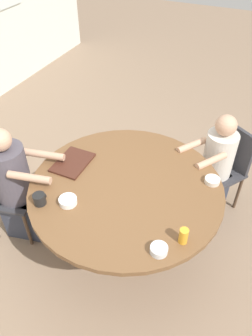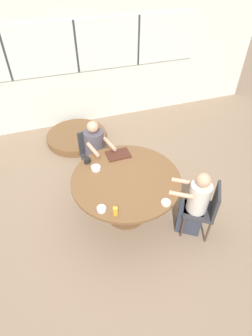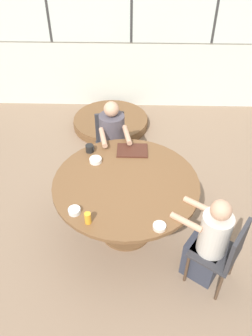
# 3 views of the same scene
# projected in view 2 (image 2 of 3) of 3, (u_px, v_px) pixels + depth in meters

# --- Properties ---
(ground_plane) EXTENTS (16.00, 16.00, 0.00)m
(ground_plane) POSITION_uv_depth(u_px,v_px,m) (126.00, 214.00, 4.07)
(ground_plane) COLOR #8C725B
(wall_back_with_windows) EXTENTS (8.40, 0.08, 2.80)m
(wall_back_with_windows) POSITION_uv_depth(u_px,v_px,m) (77.00, 58.00, 5.25)
(wall_back_with_windows) COLOR silver
(wall_back_with_windows) RESTS_ON ground_plane
(dining_table) EXTENTS (1.50, 1.50, 0.78)m
(dining_table) POSITION_uv_depth(u_px,v_px,m) (126.00, 185.00, 3.65)
(dining_table) COLOR brown
(dining_table) RESTS_ON ground_plane
(chair_for_woman_green_shirt) EXTENTS (0.47, 0.47, 0.87)m
(chair_for_woman_green_shirt) POSITION_uv_depth(u_px,v_px,m) (92.00, 150.00, 4.45)
(chair_for_woman_green_shirt) COLOR #333338
(chair_for_woman_green_shirt) RESTS_ON ground_plane
(chair_for_man_blue_shirt) EXTENTS (0.56, 0.56, 0.87)m
(chair_for_man_blue_shirt) POSITION_uv_depth(u_px,v_px,m) (207.00, 207.00, 3.50)
(chair_for_man_blue_shirt) COLOR #333338
(chair_for_man_blue_shirt) RESTS_ON ground_plane
(person_woman_green_shirt) EXTENTS (0.42, 0.62, 1.14)m
(person_woman_green_shirt) POSITION_uv_depth(u_px,v_px,m) (96.00, 156.00, 4.34)
(person_woman_green_shirt) COLOR #333847
(person_woman_green_shirt) RESTS_ON ground_plane
(person_man_blue_shirt) EXTENTS (0.57, 0.51, 1.08)m
(person_man_blue_shirt) POSITION_uv_depth(u_px,v_px,m) (194.00, 206.00, 3.55)
(person_man_blue_shirt) COLOR #333847
(person_man_blue_shirt) RESTS_ON ground_plane
(food_tray_dark) EXTENTS (0.35, 0.25, 0.02)m
(food_tray_dark) POSITION_uv_depth(u_px,v_px,m) (118.00, 154.00, 3.92)
(food_tray_dark) COLOR #472319
(food_tray_dark) RESTS_ON dining_table
(coffee_mug) EXTENTS (0.10, 0.09, 0.09)m
(coffee_mug) POSITION_uv_depth(u_px,v_px,m) (87.00, 160.00, 3.77)
(coffee_mug) COLOR black
(coffee_mug) RESTS_ON dining_table
(juice_glass) EXTENTS (0.06, 0.06, 0.12)m
(juice_glass) POSITION_uv_depth(u_px,v_px,m) (116.00, 211.00, 3.05)
(juice_glass) COLOR gold
(juice_glass) RESTS_ON dining_table
(bowl_white_shallow) EXTENTS (0.12, 0.12, 0.04)m
(bowl_white_shallow) POSITION_uv_depth(u_px,v_px,m) (166.00, 203.00, 3.20)
(bowl_white_shallow) COLOR silver
(bowl_white_shallow) RESTS_ON dining_table
(bowl_cereal) EXTENTS (0.13, 0.13, 0.05)m
(bowl_cereal) POSITION_uv_depth(u_px,v_px,m) (96.00, 168.00, 3.67)
(bowl_cereal) COLOR white
(bowl_cereal) RESTS_ON dining_table
(bowl_fruit) EXTENTS (0.11, 0.11, 0.05)m
(bowl_fruit) POSITION_uv_depth(u_px,v_px,m) (102.00, 209.00, 3.12)
(bowl_fruit) COLOR silver
(bowl_fruit) RESTS_ON dining_table
(folded_table_stack) EXTENTS (1.24, 1.24, 0.15)m
(folded_table_stack) POSITION_uv_depth(u_px,v_px,m) (77.00, 137.00, 5.52)
(folded_table_stack) COLOR brown
(folded_table_stack) RESTS_ON ground_plane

